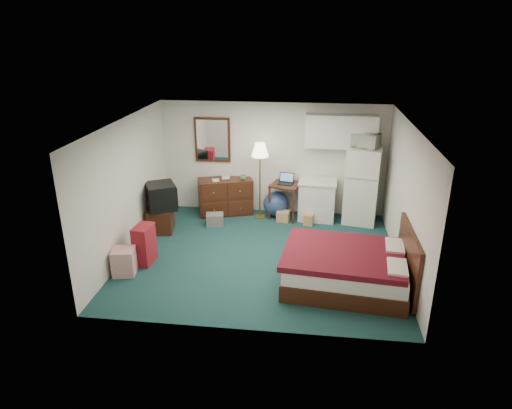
# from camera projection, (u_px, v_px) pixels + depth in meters

# --- Properties ---
(floor) EXTENTS (5.00, 4.50, 0.01)m
(floor) POSITION_uv_depth(u_px,v_px,m) (261.00, 256.00, 8.56)
(floor) COLOR #163434
(floor) RESTS_ON ground
(ceiling) EXTENTS (5.00, 4.50, 0.01)m
(ceiling) POSITION_uv_depth(u_px,v_px,m) (262.00, 123.00, 7.65)
(ceiling) COLOR silver
(ceiling) RESTS_ON walls
(walls) EXTENTS (5.01, 4.51, 2.50)m
(walls) POSITION_uv_depth(u_px,v_px,m) (262.00, 193.00, 8.10)
(walls) COLOR silver
(walls) RESTS_ON floor
(mirror) EXTENTS (0.80, 0.06, 1.00)m
(mirror) POSITION_uv_depth(u_px,v_px,m) (213.00, 140.00, 10.16)
(mirror) COLOR white
(mirror) RESTS_ON walls
(upper_cabinets) EXTENTS (1.50, 0.35, 0.70)m
(upper_cabinets) POSITION_uv_depth(u_px,v_px,m) (341.00, 131.00, 9.60)
(upper_cabinets) COLOR silver
(upper_cabinets) RESTS_ON walls
(headboard) EXTENTS (0.06, 1.56, 1.00)m
(headboard) POSITION_uv_depth(u_px,v_px,m) (408.00, 259.00, 7.27)
(headboard) COLOR #35180F
(headboard) RESTS_ON walls
(dresser) EXTENTS (1.31, 0.89, 0.82)m
(dresser) POSITION_uv_depth(u_px,v_px,m) (225.00, 196.00, 10.36)
(dresser) COLOR #35180F
(dresser) RESTS_ON floor
(floor_lamp) EXTENTS (0.38, 0.38, 1.70)m
(floor_lamp) POSITION_uv_depth(u_px,v_px,m) (260.00, 181.00, 9.96)
(floor_lamp) COLOR #B4923D
(floor_lamp) RESTS_ON floor
(desk) EXTENTS (0.77, 0.77, 0.78)m
(desk) POSITION_uv_depth(u_px,v_px,m) (286.00, 200.00, 10.16)
(desk) COLOR #35180F
(desk) RESTS_ON floor
(exercise_ball) EXTENTS (0.62, 0.62, 0.57)m
(exercise_ball) POSITION_uv_depth(u_px,v_px,m) (276.00, 204.00, 10.25)
(exercise_ball) COLOR navy
(exercise_ball) RESTS_ON floor
(kitchen_counter) EXTENTS (0.81, 0.64, 0.85)m
(kitchen_counter) POSITION_uv_depth(u_px,v_px,m) (317.00, 201.00, 10.05)
(kitchen_counter) COLOR silver
(kitchen_counter) RESTS_ON floor
(fridge) EXTENTS (0.80, 0.80, 1.66)m
(fridge) POSITION_uv_depth(u_px,v_px,m) (362.00, 185.00, 9.77)
(fridge) COLOR silver
(fridge) RESTS_ON floor
(bed) EXTENTS (2.08, 1.70, 0.62)m
(bed) POSITION_uv_depth(u_px,v_px,m) (345.00, 269.00, 7.47)
(bed) COLOR #41060C
(bed) RESTS_ON floor
(tv_stand) EXTENTS (0.57, 0.61, 0.50)m
(tv_stand) POSITION_uv_depth(u_px,v_px,m) (161.00, 220.00, 9.51)
(tv_stand) COLOR #35180F
(tv_stand) RESTS_ON floor
(suitcase) EXTENTS (0.32, 0.47, 0.72)m
(suitcase) POSITION_uv_depth(u_px,v_px,m) (144.00, 245.00, 8.19)
(suitcase) COLOR #5D0E11
(suitcase) RESTS_ON floor
(retail_box) EXTENTS (0.44, 0.44, 0.47)m
(retail_box) POSITION_uv_depth(u_px,v_px,m) (124.00, 262.00, 7.86)
(retail_box) COLOR silver
(retail_box) RESTS_ON floor
(file_bin) EXTENTS (0.41, 0.34, 0.26)m
(file_bin) POSITION_uv_depth(u_px,v_px,m) (215.00, 219.00, 9.83)
(file_bin) COLOR slate
(file_bin) RESTS_ON floor
(cardboard_box_a) EXTENTS (0.30, 0.27, 0.23)m
(cardboard_box_a) POSITION_uv_depth(u_px,v_px,m) (283.00, 216.00, 10.04)
(cardboard_box_a) COLOR #A57F4D
(cardboard_box_a) RESTS_ON floor
(cardboard_box_b) EXTENTS (0.24, 0.27, 0.24)m
(cardboard_box_b) POSITION_uv_depth(u_px,v_px,m) (308.00, 219.00, 9.88)
(cardboard_box_b) COLOR #A57F4D
(cardboard_box_b) RESTS_ON floor
(laptop) EXTENTS (0.36, 0.32, 0.22)m
(laptop) POSITION_uv_depth(u_px,v_px,m) (286.00, 179.00, 9.97)
(laptop) COLOR black
(laptop) RESTS_ON desk
(crt_tv) EXTENTS (0.79, 0.81, 0.53)m
(crt_tv) POSITION_uv_depth(u_px,v_px,m) (161.00, 196.00, 9.36)
(crt_tv) COLOR black
(crt_tv) RESTS_ON tv_stand
(microwave) EXTENTS (0.61, 0.50, 0.36)m
(microwave) POSITION_uv_depth(u_px,v_px,m) (366.00, 139.00, 9.41)
(microwave) COLOR silver
(microwave) RESTS_ON fridge
(book_a) EXTENTS (0.15, 0.06, 0.20)m
(book_a) POSITION_uv_depth(u_px,v_px,m) (212.00, 177.00, 10.07)
(book_a) COLOR #A57F4D
(book_a) RESTS_ON dresser
(book_b) EXTENTS (0.18, 0.05, 0.24)m
(book_b) POSITION_uv_depth(u_px,v_px,m) (222.00, 173.00, 10.24)
(book_b) COLOR #A57F4D
(book_b) RESTS_ON dresser
(mug) EXTENTS (0.16, 0.14, 0.13)m
(mug) POSITION_uv_depth(u_px,v_px,m) (243.00, 177.00, 10.16)
(mug) COLOR #5A954D
(mug) RESTS_ON dresser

